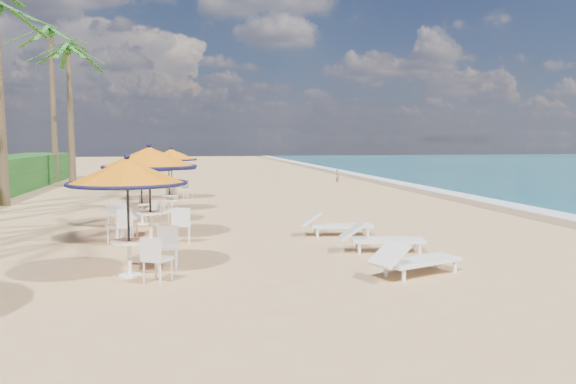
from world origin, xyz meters
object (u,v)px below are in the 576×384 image
station_3 (169,168)px  lounger_far (334,224)px  station_2 (141,171)px  lounger_mid (379,238)px  lounger_near (413,259)px  station_4 (173,161)px  station_1 (148,169)px  station_0 (131,183)px

station_3 → lounger_far: size_ratio=1.04×
station_3 → lounger_far: (4.74, -6.52, -1.32)m
station_2 → lounger_mid: 8.38m
lounger_near → lounger_mid: (0.17, 2.46, 0.00)m
station_3 → station_4: (0.08, 4.34, 0.11)m
station_1 → station_4: bearing=87.3°
lounger_near → lounger_mid: 2.47m
station_2 → station_3: 3.42m
station_2 → station_4: bearing=83.3°
station_0 → station_1: station_1 is taller
station_0 → lounger_far: size_ratio=1.18×
station_2 → lounger_near: station_2 is taller
lounger_near → lounger_far: 4.93m
station_0 → lounger_far: bearing=36.2°
lounger_near → station_2: bearing=104.5°
station_1 → lounger_far: size_ratio=1.27×
station_1 → station_2: bearing=97.7°
station_4 → lounger_far: size_ratio=1.15×
station_2 → lounger_far: 6.56m
lounger_mid → station_2: bearing=148.5°
lounger_mid → lounger_far: lounger_mid is taller
station_1 → station_2: size_ratio=1.13×
station_3 → station_2: bearing=-103.8°
station_4 → lounger_near: station_4 is taller
station_4 → station_3: bearing=-91.1°
station_2 → station_3: size_ratio=1.09×
station_3 → station_1: bearing=-93.7°
station_2 → lounger_far: size_ratio=1.13×
station_1 → station_4: station_1 is taller
station_1 → lounger_near: station_1 is taller
station_3 → lounger_near: (5.04, -11.44, -1.32)m
station_3 → lounger_mid: (5.21, -8.98, -1.31)m
lounger_near → station_3: bearing=92.4°
station_3 → lounger_far: station_3 is taller
station_1 → lounger_mid: (5.62, -2.65, -1.60)m
station_2 → station_4: 7.72m
station_0 → lounger_near: 5.86m
station_2 → lounger_far: (5.56, -3.20, -1.39)m
station_3 → station_0: bearing=-92.8°
station_2 → station_3: station_2 is taller
lounger_near → lounger_far: same height
station_0 → lounger_near: bearing=-11.0°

